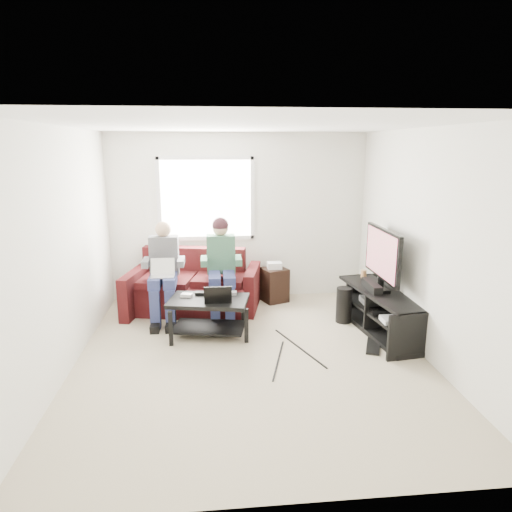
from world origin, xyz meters
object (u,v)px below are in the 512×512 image
(sofa, at_px, (194,288))
(tv_stand, at_px, (382,314))
(tv, at_px, (382,255))
(subwoofer, at_px, (344,305))
(end_table, at_px, (274,284))
(coffee_table, at_px, (209,308))

(sofa, relative_size, tv_stand, 1.20)
(sofa, xyz_separation_m, tv, (2.47, -1.00, 0.69))
(sofa, height_order, subwoofer, sofa)
(sofa, relative_size, tv, 1.88)
(sofa, xyz_separation_m, tv_stand, (2.47, -1.10, -0.08))
(tv, bearing_deg, end_table, 134.40)
(coffee_table, bearing_deg, sofa, 102.12)
(tv_stand, height_order, end_table, end_table)
(sofa, height_order, coffee_table, sofa)
(coffee_table, xyz_separation_m, end_table, (1.03, 1.25, -0.08))
(sofa, height_order, tv, tv)
(tv, height_order, end_table, tv)
(sofa, distance_m, end_table, 1.27)
(sofa, distance_m, subwoofer, 2.20)
(coffee_table, bearing_deg, subwoofer, 8.42)
(coffee_table, height_order, end_table, end_table)
(coffee_table, xyz_separation_m, tv, (2.26, -0.01, 0.65))
(coffee_table, height_order, subwoofer, same)
(tv_stand, xyz_separation_m, end_table, (-1.23, 1.36, 0.04))
(tv_stand, bearing_deg, end_table, 132.27)
(end_table, bearing_deg, tv_stand, -47.73)
(subwoofer, distance_m, end_table, 1.29)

